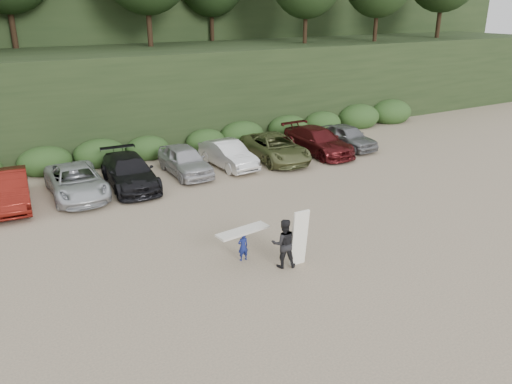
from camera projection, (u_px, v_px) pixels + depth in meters
ground at (254, 258)px, 18.59m from camera, size 120.00×120.00×0.00m
parked_cars at (84, 179)px, 24.56m from camera, size 36.80×6.11×1.64m
child_surfer at (243, 240)px, 18.13m from camera, size 2.10×0.82×1.22m
adult_surfer at (285, 243)px, 17.67m from camera, size 1.37×0.98×2.16m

